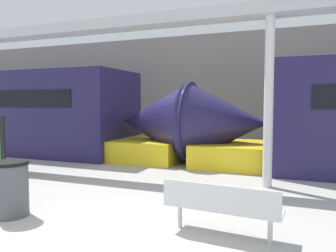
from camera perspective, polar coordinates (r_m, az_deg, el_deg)
name	(u,v)px	position (r m, az deg, el deg)	size (l,w,h in m)	color
ground_plane	(87,249)	(4.77, -13.92, -20.14)	(60.00, 60.00, 0.00)	#B2AFA8
station_wall	(233,90)	(14.63, 11.29, 6.11)	(56.00, 0.20, 5.00)	gray
bench_near	(221,205)	(4.91, 9.19, -13.37)	(1.74, 0.59, 0.80)	silver
trash_bin	(10,189)	(6.31, -25.75, -9.80)	(0.61, 0.61, 0.95)	#4C4F54
support_column_near	(269,103)	(7.83, 17.12, 3.87)	(0.21, 0.21, 3.89)	silver
canopy_beam	(271,9)	(8.10, 17.44, 18.79)	(28.00, 0.60, 0.28)	#B7B7BC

